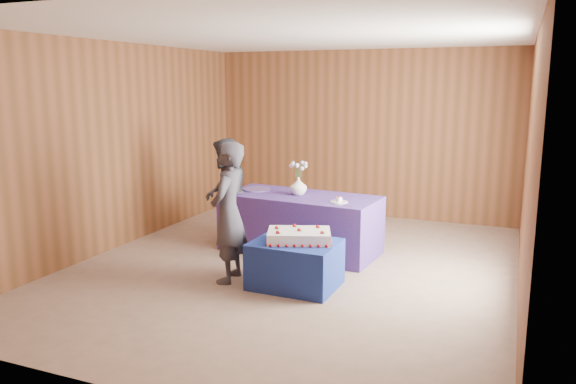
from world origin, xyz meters
The scene contains 13 objects.
ground centered at (0.00, 0.00, 0.00)m, with size 6.00×6.00×0.00m, color gray.
room_shell centered at (0.00, 0.00, 1.80)m, with size 5.04×6.04×2.72m.
cake_table centered at (0.26, -0.56, 0.25)m, with size 0.90×0.70×0.50m, color navy.
serving_table centered at (-0.16, 0.66, 0.38)m, with size 2.00×0.90×0.75m, color #513491.
sheet_cake centered at (0.29, -0.54, 0.56)m, with size 0.81×0.68×0.16m.
vase centered at (-0.19, 0.68, 0.86)m, with size 0.22×0.22×0.23m, color white.
flower_spray centered at (-0.19, 0.68, 1.13)m, with size 0.24×0.24×0.18m.
platter centered at (-0.84, 0.77, 0.76)m, with size 0.38×0.38×0.02m, color #654E9D.
plate centered at (0.43, 0.43, 0.76)m, with size 0.21×0.21×0.01m, color white.
cake_slice centered at (0.43, 0.43, 0.79)m, with size 0.08×0.08×0.07m.
knife centered at (0.53, 0.27, 0.75)m, with size 0.26×0.02×0.00m, color silver.
guest_left centered at (-0.49, -0.66, 0.78)m, with size 0.57×0.37×1.55m, color #393842.
guest_right centered at (-1.14, 0.45, 0.73)m, with size 0.71×0.56×1.47m, color #30323A.
Camera 1 is at (2.39, -5.94, 2.17)m, focal length 35.00 mm.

